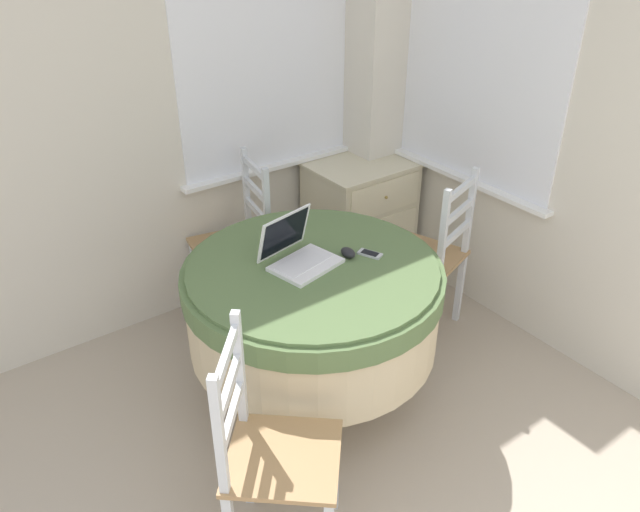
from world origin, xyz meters
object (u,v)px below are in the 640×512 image
object	(u,v)px
dining_chair_camera_near	(271,455)
corner_cabinet	(359,218)
computer_mouse	(348,253)
dining_chair_near_back_window	(237,244)
dining_chair_near_right_window	(430,257)
cell_phone	(370,254)
round_dining_table	(313,300)
laptop	(298,254)

from	to	relation	value
dining_chair_camera_near	corner_cabinet	size ratio (longest dim) A/B	1.28
computer_mouse	dining_chair_near_back_window	world-z (taller)	dining_chair_near_back_window
dining_chair_near_right_window	dining_chair_camera_near	size ratio (longest dim) A/B	1.00
cell_phone	dining_chair_near_back_window	bearing A→B (deg)	102.63
round_dining_table	corner_cabinet	bearing A→B (deg)	40.50
round_dining_table	dining_chair_near_right_window	xyz separation A→B (m)	(0.85, 0.08, -0.10)
cell_phone	corner_cabinet	size ratio (longest dim) A/B	0.16
laptop	corner_cabinet	distance (m)	1.31
dining_chair_near_right_window	dining_chair_camera_near	world-z (taller)	same
laptop	computer_mouse	size ratio (longest dim) A/B	4.07
round_dining_table	corner_cabinet	distance (m)	1.26
computer_mouse	dining_chair_camera_near	xyz separation A→B (m)	(-0.78, -0.55, -0.31)
computer_mouse	laptop	bearing A→B (deg)	157.44
computer_mouse	round_dining_table	bearing A→B (deg)	168.64
computer_mouse	corner_cabinet	bearing A→B (deg)	47.52
round_dining_table	computer_mouse	size ratio (longest dim) A/B	14.12
round_dining_table	dining_chair_near_right_window	size ratio (longest dim) A/B	1.24
round_dining_table	dining_chair_near_back_window	size ratio (longest dim) A/B	1.24
round_dining_table	dining_chair_near_right_window	world-z (taller)	dining_chair_near_right_window
laptop	corner_cabinet	bearing A→B (deg)	37.35
dining_chair_camera_near	corner_cabinet	bearing A→B (deg)	41.98
cell_phone	dining_chair_camera_near	xyz separation A→B (m)	(-0.87, -0.51, -0.30)
dining_chair_camera_near	dining_chair_near_right_window	bearing A→B (deg)	24.59
round_dining_table	computer_mouse	world-z (taller)	computer_mouse
round_dining_table	dining_chair_camera_near	xyz separation A→B (m)	(-0.60, -0.59, -0.10)
laptop	dining_chair_near_right_window	distance (m)	0.95
dining_chair_near_right_window	dining_chair_near_back_window	bearing A→B (deg)	136.08
cell_phone	laptop	bearing A→B (deg)	156.27
round_dining_table	cell_phone	distance (m)	0.34
cell_phone	dining_chair_near_right_window	world-z (taller)	dining_chair_near_right_window
laptop	cell_phone	size ratio (longest dim) A/B	2.80
dining_chair_near_right_window	laptop	bearing A→B (deg)	-178.58
dining_chair_camera_near	dining_chair_near_back_window	bearing A→B (deg)	64.84
round_dining_table	cell_phone	world-z (taller)	cell_phone
computer_mouse	cell_phone	distance (m)	0.10
computer_mouse	dining_chair_near_back_window	size ratio (longest dim) A/B	0.09
dining_chair_near_right_window	corner_cabinet	bearing A→B (deg)	82.36
dining_chair_near_right_window	cell_phone	bearing A→B (deg)	-164.81
dining_chair_camera_near	round_dining_table	bearing A→B (deg)	44.17
round_dining_table	cell_phone	xyz separation A→B (m)	(0.27, -0.08, 0.19)
dining_chair_near_back_window	dining_chair_camera_near	bearing A→B (deg)	-115.16
computer_mouse	cell_phone	size ratio (longest dim) A/B	0.69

